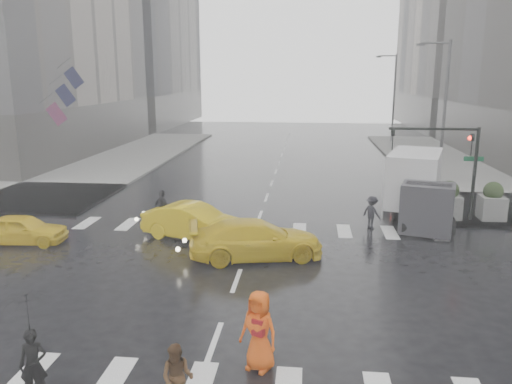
# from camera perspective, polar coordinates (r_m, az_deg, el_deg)

# --- Properties ---
(ground) EXTENTS (120.00, 120.00, 0.00)m
(ground) POSITION_cam_1_polar(r_m,az_deg,el_deg) (17.16, -2.24, -10.07)
(ground) COLOR black
(ground) RESTS_ON ground
(sidewalk_nw) EXTENTS (35.00, 35.00, 0.15)m
(sidewalk_nw) POSITION_cam_1_polar(r_m,az_deg,el_deg) (40.21, -26.94, 2.09)
(sidewalk_nw) COLOR slate
(sidewalk_nw) RESTS_ON ground
(road_markings) EXTENTS (18.00, 48.00, 0.01)m
(road_markings) POSITION_cam_1_polar(r_m,az_deg,el_deg) (17.16, -2.24, -10.05)
(road_markings) COLOR silver
(road_markings) RESTS_ON ground
(traffic_signal_pole) EXTENTS (4.45, 0.42, 4.50)m
(traffic_signal_pole) POSITION_cam_1_polar(r_m,az_deg,el_deg) (24.80, 21.68, 3.97)
(traffic_signal_pole) COLOR black
(traffic_signal_pole) RESTS_ON ground
(street_lamp_near) EXTENTS (2.15, 0.22, 9.00)m
(street_lamp_near) POSITION_cam_1_polar(r_m,az_deg,el_deg) (34.73, 20.57, 9.29)
(street_lamp_near) COLOR #59595B
(street_lamp_near) RESTS_ON ground
(street_lamp_far) EXTENTS (2.15, 0.22, 9.00)m
(street_lamp_far) POSITION_cam_1_polar(r_m,az_deg,el_deg) (54.32, 15.38, 10.72)
(street_lamp_far) COLOR #59595B
(street_lamp_far) RESTS_ON ground
(planter_west) EXTENTS (1.10, 1.10, 1.80)m
(planter_west) POSITION_cam_1_polar(r_m,az_deg,el_deg) (24.94, 16.69, -0.84)
(planter_west) COLOR slate
(planter_west) RESTS_ON ground
(planter_mid) EXTENTS (1.10, 1.10, 1.80)m
(planter_mid) POSITION_cam_1_polar(r_m,az_deg,el_deg) (25.39, 21.13, -0.94)
(planter_mid) COLOR slate
(planter_mid) RESTS_ON ground
(planter_east) EXTENTS (1.10, 1.10, 1.80)m
(planter_east) POSITION_cam_1_polar(r_m,az_deg,el_deg) (25.99, 25.39, -1.02)
(planter_east) COLOR slate
(planter_east) RESTS_ON ground
(flag_cluster) EXTENTS (2.87, 3.06, 4.69)m
(flag_cluster) POSITION_cam_1_polar(r_m,az_deg,el_deg) (38.31, -21.34, 10.54)
(flag_cluster) COLOR #59595B
(flag_cluster) RESTS_ON ground
(pedestrian_black) EXTENTS (1.16, 1.17, 2.43)m
(pedestrian_black) POSITION_cam_1_polar(r_m,az_deg,el_deg) (11.73, -24.49, -13.99)
(pedestrian_black) COLOR black
(pedestrian_black) RESTS_ON ground
(pedestrian_brown) EXTENTS (0.73, 0.58, 1.45)m
(pedestrian_brown) POSITION_cam_1_polar(r_m,az_deg,el_deg) (11.01, -8.98, -20.22)
(pedestrian_brown) COLOR #442C18
(pedestrian_brown) RESTS_ON ground
(pedestrian_orange) EXTENTS (1.12, 0.97, 1.95)m
(pedestrian_orange) POSITION_cam_1_polar(r_m,az_deg,el_deg) (12.04, 0.35, -15.55)
(pedestrian_orange) COLOR #E65010
(pedestrian_orange) RESTS_ON ground
(pedestrian_far_a) EXTENTS (1.23, 1.07, 1.80)m
(pedestrian_far_a) POSITION_cam_1_polar(r_m,az_deg,el_deg) (22.75, -10.59, -2.04)
(pedestrian_far_a) COLOR black
(pedestrian_far_a) RESTS_ON ground
(pedestrian_far_b) EXTENTS (1.06, 1.08, 1.51)m
(pedestrian_far_b) POSITION_cam_1_polar(r_m,az_deg,el_deg) (23.12, 13.11, -2.29)
(pedestrian_far_b) COLOR black
(pedestrian_far_b) RESTS_ON ground
(taxi_front) EXTENTS (3.66, 1.67, 1.22)m
(taxi_front) POSITION_cam_1_polar(r_m,az_deg,el_deg) (22.71, -25.15, -3.87)
(taxi_front) COLOR yellow
(taxi_front) RESTS_ON ground
(taxi_mid) EXTENTS (4.76, 2.97, 1.48)m
(taxi_mid) POSITION_cam_1_polar(r_m,az_deg,el_deg) (21.26, -7.08, -3.43)
(taxi_mid) COLOR yellow
(taxi_mid) RESTS_ON ground
(taxi_rear) EXTENTS (4.82, 3.07, 1.47)m
(taxi_rear) POSITION_cam_1_polar(r_m,az_deg,el_deg) (18.95, 0.02, -5.42)
(taxi_rear) COLOR yellow
(taxi_rear) RESTS_ON ground
(box_truck) EXTENTS (2.25, 6.00, 3.19)m
(box_truck) POSITION_cam_1_polar(r_m,az_deg,el_deg) (24.81, 17.97, 0.70)
(box_truck) COLOR silver
(box_truck) RESTS_ON ground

